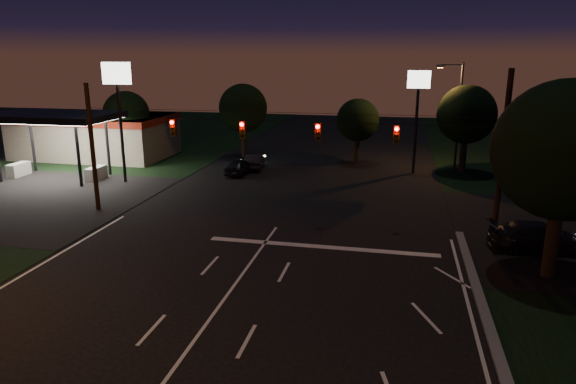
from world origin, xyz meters
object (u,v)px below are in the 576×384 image
(car_oncoming_a, at_px, (239,167))
(car_oncoming_b, at_px, (255,161))
(utility_pole_right, at_px, (493,237))
(car_cross, at_px, (540,237))
(tree_right_near, at_px, (564,152))

(car_oncoming_a, xyz_separation_m, car_oncoming_b, (0.65, 2.43, -0.01))
(utility_pole_right, relative_size, car_cross, 1.79)
(utility_pole_right, relative_size, car_oncoming_b, 2.32)
(car_oncoming_a, bearing_deg, tree_right_near, 143.28)
(car_oncoming_b, bearing_deg, car_cross, 133.91)
(tree_right_near, distance_m, car_cross, 5.89)
(car_oncoming_a, distance_m, car_cross, 23.99)
(tree_right_near, xyz_separation_m, car_oncoming_b, (-19.02, 18.80, -5.04))
(car_oncoming_b, bearing_deg, tree_right_near, 128.07)
(tree_right_near, bearing_deg, utility_pole_right, 107.53)
(car_oncoming_a, relative_size, car_oncoming_b, 0.99)
(car_oncoming_a, distance_m, car_oncoming_b, 2.52)
(car_oncoming_a, xyz_separation_m, car_cross, (20.05, -13.18, 0.08))
(utility_pole_right, height_order, car_oncoming_a, utility_pole_right)
(tree_right_near, bearing_deg, car_cross, 83.11)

